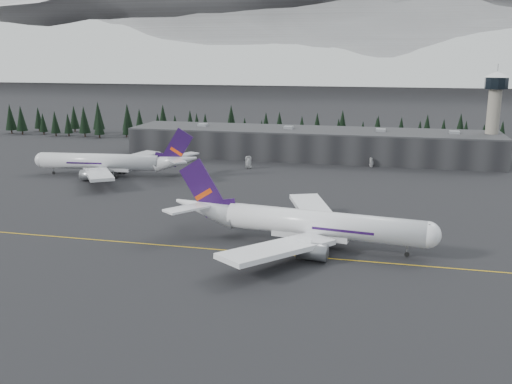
% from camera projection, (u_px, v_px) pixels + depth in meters
% --- Properties ---
extents(ground, '(1400.00, 1400.00, 0.00)m').
position_uv_depth(ground, '(237.00, 248.00, 135.11)').
color(ground, black).
rests_on(ground, ground).
extents(taxiline, '(400.00, 0.40, 0.02)m').
position_uv_depth(taxiline, '(234.00, 251.00, 133.22)').
color(taxiline, gold).
rests_on(taxiline, ground).
extents(terminal, '(160.00, 30.00, 12.60)m').
position_uv_depth(terminal, '(311.00, 143.00, 251.83)').
color(terminal, black).
rests_on(terminal, ground).
extents(control_tower, '(10.00, 10.00, 37.70)m').
position_uv_depth(control_tower, '(494.00, 108.00, 233.85)').
color(control_tower, gray).
rests_on(control_tower, ground).
extents(treeline, '(360.00, 20.00, 15.00)m').
position_uv_depth(treeline, '(321.00, 130.00, 286.54)').
color(treeline, black).
rests_on(treeline, ground).
extents(mountain_ridge, '(4400.00, 900.00, 420.00)m').
position_uv_depth(mountain_ridge, '(375.00, 78.00, 1080.79)').
color(mountain_ridge, white).
rests_on(mountain_ridge, ground).
extents(jet_main, '(66.06, 60.66, 19.46)m').
position_uv_depth(jet_main, '(300.00, 222.00, 136.72)').
color(jet_main, white).
rests_on(jet_main, ground).
extents(jet_parked, '(63.60, 58.48, 18.71)m').
position_uv_depth(jet_parked, '(114.00, 162.00, 213.83)').
color(jet_parked, silver).
rests_on(jet_parked, ground).
extents(gse_vehicle_a, '(2.80, 5.35, 1.44)m').
position_uv_depth(gse_vehicle_a, '(249.00, 167.00, 228.89)').
color(gse_vehicle_a, silver).
rests_on(gse_vehicle_a, ground).
extents(gse_vehicle_b, '(4.23, 3.50, 1.36)m').
position_uv_depth(gse_vehicle_b, '(371.00, 165.00, 231.65)').
color(gse_vehicle_b, silver).
rests_on(gse_vehicle_b, ground).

